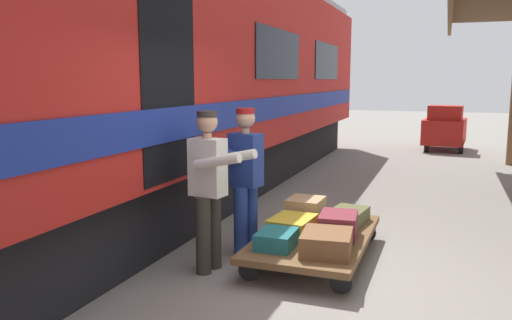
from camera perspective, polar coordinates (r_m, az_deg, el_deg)
name	(u,v)px	position (r m, az deg, el deg)	size (l,w,h in m)	color
ground_plane	(334,286)	(5.28, 8.65, -13.69)	(60.00, 60.00, 0.00)	gray
train_car	(54,76)	(6.39, -21.49, 8.67)	(3.02, 21.45, 4.00)	#B21E19
luggage_cart	(315,238)	(5.93, 6.53, -8.58)	(1.18, 2.13, 0.29)	brown
suitcase_tan_vintage	(306,209)	(6.49, 5.52, -5.39)	(0.42, 0.46, 0.27)	tan
suitcase_burgundy_valise	(338,225)	(5.82, 9.12, -7.16)	(0.40, 0.52, 0.27)	maroon
suitcase_brown_leather	(327,243)	(5.28, 7.85, -9.08)	(0.49, 0.57, 0.22)	brown
suitcase_olive_duffel	(348,216)	(6.39, 10.15, -6.18)	(0.39, 0.61, 0.17)	brown
suitcase_teal_softside	(277,239)	(5.42, 2.29, -8.78)	(0.37, 0.48, 0.17)	#1E666B
suitcase_yellow_case	(292,225)	(5.95, 4.06, -7.16)	(0.44, 0.57, 0.17)	gold
porter_in_overalls	(244,176)	(5.88, -1.32, -1.81)	(0.72, 0.54, 1.70)	navy
porter_by_door	(210,186)	(5.38, -5.18, -2.86)	(0.70, 0.49, 1.70)	#332D28
baggage_tug	(445,129)	(15.74, 20.20, 3.28)	(1.24, 1.78, 1.30)	#B21E19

